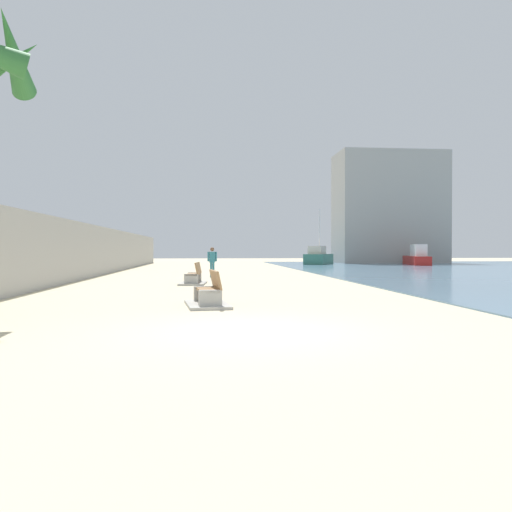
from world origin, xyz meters
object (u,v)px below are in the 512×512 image
person_walking (212,260)px  boat_mid_bay (417,257)px  bench_near (208,298)px  boat_far_right (318,257)px  bench_far (194,279)px

person_walking → boat_mid_bay: 28.55m
bench_near → person_walking: bearing=89.0°
bench_near → boat_far_right: boat_far_right is taller
bench_far → boat_far_right: boat_far_right is taller
person_walking → bench_near: bearing=-91.0°
bench_near → bench_far: bearing=94.2°
bench_far → boat_far_right: (11.91, 27.79, 0.53)m
person_walking → boat_far_right: 24.98m
bench_far → person_walking: person_walking is taller
bench_far → boat_mid_bay: 33.10m
bench_far → boat_far_right: bearing=66.8°
bench_far → person_walking: size_ratio=1.30×
bench_far → boat_mid_bay: boat_mid_bay is taller
bench_near → person_walking: (0.24, 14.11, 0.74)m
bench_near → bench_far: size_ratio=1.01×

